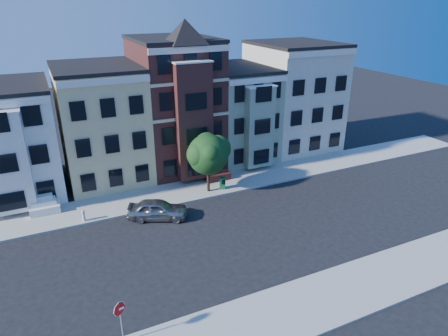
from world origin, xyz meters
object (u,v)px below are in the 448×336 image
newspaper_box (222,183)px  stop_sign (121,320)px  fire_hydrant (84,217)px  parked_car (158,209)px  street_tree (208,157)px

newspaper_box → stop_sign: stop_sign is taller
newspaper_box → fire_hydrant: 11.70m
parked_car → newspaper_box: 6.90m
parked_car → street_tree: bearing=-40.5°
fire_hydrant → parked_car: bearing=-18.7°
street_tree → parked_car: (-5.21, -2.44, -2.52)m
parked_car → newspaper_box: bearing=-45.8°
parked_car → fire_hydrant: (-5.19, 1.75, -0.27)m
street_tree → fire_hydrant: 10.79m
street_tree → newspaper_box: bearing=-4.5°
stop_sign → newspaper_box: bearing=37.9°
parked_car → stop_sign: size_ratio=1.67×
parked_car → newspaper_box: size_ratio=4.21×
parked_car → newspaper_box: (6.49, 2.34, -0.08)m
parked_car → stop_sign: bearing=180.0°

